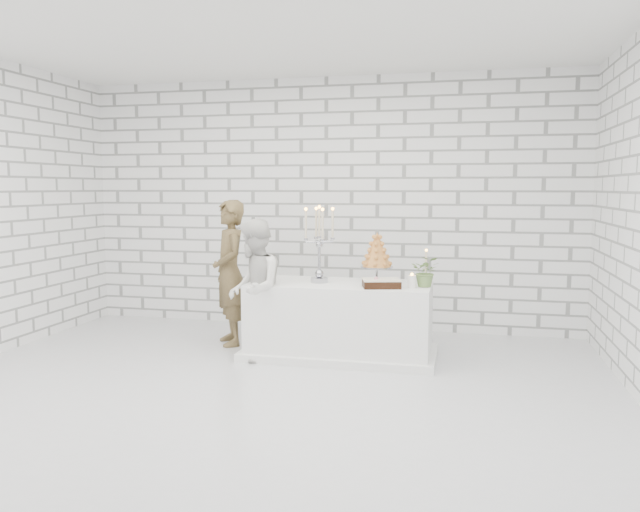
{
  "coord_description": "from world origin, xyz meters",
  "views": [
    {
      "loc": [
        1.62,
        -4.85,
        1.7
      ],
      "look_at": [
        0.3,
        0.88,
        1.05
      ],
      "focal_mm": 34.95,
      "sensor_mm": 36.0,
      "label": 1
    }
  ],
  "objects_px": {
    "bride": "(254,290)",
    "candelabra": "(319,244)",
    "groom": "(230,273)",
    "cake_table": "(340,320)",
    "croquembouche": "(377,257)"
  },
  "relations": [
    {
      "from": "candelabra",
      "to": "groom",
      "type": "bearing_deg",
      "value": 166.96
    },
    {
      "from": "cake_table",
      "to": "candelabra",
      "type": "xyz_separation_m",
      "value": [
        -0.21,
        -0.01,
        0.76
      ]
    },
    {
      "from": "cake_table",
      "to": "bride",
      "type": "bearing_deg",
      "value": -160.12
    },
    {
      "from": "groom",
      "to": "bride",
      "type": "bearing_deg",
      "value": 7.73
    },
    {
      "from": "groom",
      "to": "candelabra",
      "type": "relative_size",
      "value": 2.03
    },
    {
      "from": "bride",
      "to": "candelabra",
      "type": "height_order",
      "value": "candelabra"
    },
    {
      "from": "bride",
      "to": "candelabra",
      "type": "relative_size",
      "value": 1.81
    },
    {
      "from": "groom",
      "to": "croquembouche",
      "type": "distance_m",
      "value": 1.62
    },
    {
      "from": "candelabra",
      "to": "croquembouche",
      "type": "bearing_deg",
      "value": 16.52
    },
    {
      "from": "cake_table",
      "to": "candelabra",
      "type": "bearing_deg",
      "value": -177.41
    },
    {
      "from": "bride",
      "to": "croquembouche",
      "type": "xyz_separation_m",
      "value": [
        1.15,
        0.45,
        0.31
      ]
    },
    {
      "from": "cake_table",
      "to": "candelabra",
      "type": "distance_m",
      "value": 0.79
    },
    {
      "from": "cake_table",
      "to": "croquembouche",
      "type": "bearing_deg",
      "value": 24.15
    },
    {
      "from": "groom",
      "to": "bride",
      "type": "distance_m",
      "value": 0.7
    },
    {
      "from": "groom",
      "to": "candelabra",
      "type": "distance_m",
      "value": 1.13
    }
  ]
}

